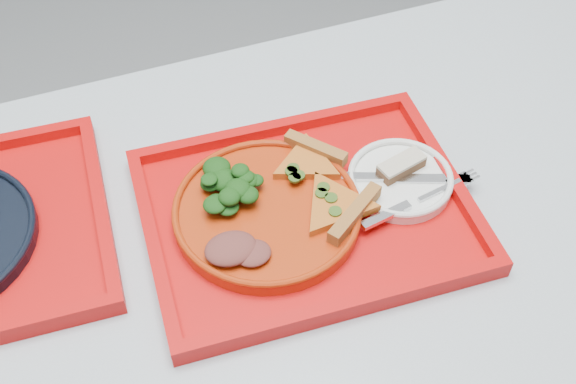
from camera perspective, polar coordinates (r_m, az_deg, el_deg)
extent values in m
cube|color=#A0A8B4|center=(1.01, -3.45, -4.05)|extent=(1.60, 0.80, 0.03)
cylinder|color=gray|center=(1.73, 16.78, 3.38)|extent=(0.05, 0.05, 0.72)
cube|color=red|center=(1.02, 1.46, -1.78)|extent=(0.47, 0.38, 0.01)
cylinder|color=#AA2C0B|center=(1.00, -1.67, -1.69)|extent=(0.26, 0.26, 0.02)
cylinder|color=white|center=(1.05, 8.83, 0.85)|extent=(0.15, 0.15, 0.01)
ellipsoid|color=black|center=(1.00, -4.44, 1.08)|extent=(0.10, 0.08, 0.05)
ellipsoid|color=brown|center=(0.94, -4.55, -4.47)|extent=(0.07, 0.06, 0.02)
cube|color=#472D17|center=(1.05, 8.93, 1.98)|extent=(0.08, 0.04, 0.02)
cube|color=#C4B49D|center=(1.05, 8.99, 2.35)|extent=(0.08, 0.04, 0.00)
cube|color=silver|center=(1.04, 9.29, 1.14)|extent=(0.18, 0.08, 0.01)
cube|color=silver|center=(1.02, 10.21, -0.64)|extent=(0.19, 0.05, 0.01)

